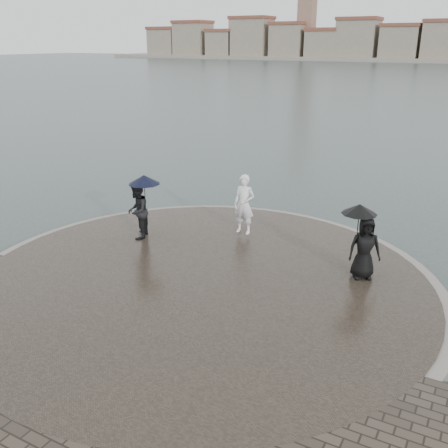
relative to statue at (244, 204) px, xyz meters
The scene contains 6 objects.
ground 7.14m from the statue, 86.11° to the right, with size 400.00×400.00×0.00m, color #2B3835.
kerb_ring 3.72m from the statue, 82.26° to the right, with size 12.50×12.50×0.32m, color gray.
quay_tip 3.71m from the statue, 82.26° to the right, with size 11.90×11.90×0.36m, color #2D261E.
statue is the anchor object (origin of this frame).
visitor_left 3.31m from the statue, 143.64° to the right, with size 1.22×1.12×2.04m.
visitor_right 4.35m from the statue, 18.62° to the right, with size 1.20×0.98×1.95m.
Camera 1 is at (6.20, -6.53, 6.22)m, focal length 40.00 mm.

